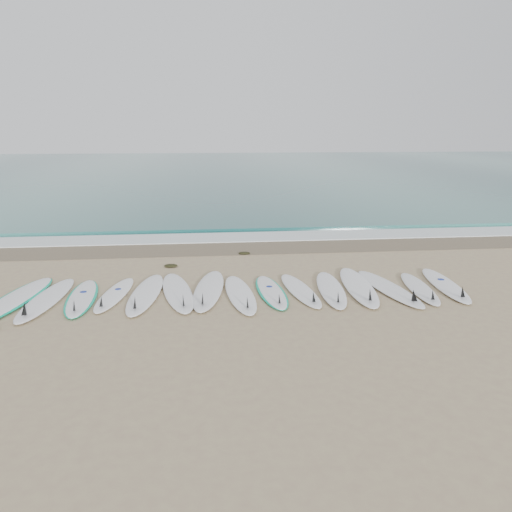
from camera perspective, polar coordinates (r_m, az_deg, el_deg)
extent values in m
plane|color=tan|center=(10.70, -1.96, -4.28)|extent=(120.00, 120.00, 0.00)
cube|color=#2B6966|center=(42.75, -5.17, 9.84)|extent=(120.00, 55.00, 0.03)
cube|color=brown|center=(14.63, -3.12, 0.90)|extent=(120.00, 1.80, 0.01)
cube|color=silver|center=(15.99, -3.39, 2.12)|extent=(120.00, 1.40, 0.04)
cube|color=#2B6966|center=(17.45, -3.63, 3.26)|extent=(120.00, 1.00, 0.10)
ellipsoid|color=white|center=(11.34, -25.71, -4.38)|extent=(1.05, 2.96, 0.09)
ellipsoid|color=#00B485|center=(11.35, -25.71, -4.42)|extent=(1.15, 3.00, 0.07)
ellipsoid|color=white|center=(11.07, -22.78, -4.53)|extent=(0.83, 2.82, 0.09)
cone|color=black|center=(10.14, -24.95, -5.49)|extent=(0.26, 0.32, 0.30)
ellipsoid|color=white|center=(10.93, -19.29, -4.47)|extent=(0.69, 2.45, 0.08)
ellipsoid|color=#00B485|center=(10.93, -19.28, -4.50)|extent=(0.77, 2.48, 0.06)
cone|color=black|center=(10.06, -20.07, -5.32)|extent=(0.22, 0.27, 0.26)
cylinder|color=navy|center=(11.14, -19.13, -3.89)|extent=(0.15, 0.15, 0.01)
ellipsoid|color=white|center=(10.93, -15.82, -4.21)|extent=(0.79, 2.34, 0.07)
cone|color=black|center=(10.13, -17.27, -5.00)|extent=(0.23, 0.27, 0.25)
cylinder|color=navy|center=(11.11, -15.49, -3.66)|extent=(0.15, 0.15, 0.01)
ellipsoid|color=white|center=(10.79, -12.49, -4.19)|extent=(0.82, 2.80, 0.09)
cone|color=black|center=(9.81, -13.68, -5.17)|extent=(0.26, 0.31, 0.29)
ellipsoid|color=white|center=(10.79, -8.96, -4.02)|extent=(1.01, 2.84, 0.09)
cone|color=black|center=(9.78, -8.32, -4.95)|extent=(0.28, 0.33, 0.30)
ellipsoid|color=white|center=(10.83, -5.41, -3.81)|extent=(0.95, 2.90, 0.09)
cone|color=black|center=(9.80, -6.13, -4.80)|extent=(0.28, 0.33, 0.30)
ellipsoid|color=white|center=(10.53, -1.84, -4.32)|extent=(0.74, 2.65, 0.08)
cone|color=black|center=(9.59, -0.99, -5.27)|extent=(0.24, 0.29, 0.28)
ellipsoid|color=white|center=(10.69, 1.74, -4.06)|extent=(0.61, 2.33, 0.07)
ellipsoid|color=#00B485|center=(10.69, 1.74, -4.09)|extent=(0.69, 2.35, 0.05)
cone|color=black|center=(9.86, 2.68, -4.85)|extent=(0.21, 0.26, 0.25)
cylinder|color=navy|center=(10.89, 1.52, -3.50)|extent=(0.14, 0.14, 0.01)
ellipsoid|color=white|center=(10.82, 5.04, -3.88)|extent=(0.78, 2.45, 0.08)
cone|color=black|center=(9.98, 6.60, -4.65)|extent=(0.23, 0.28, 0.26)
ellipsoid|color=white|center=(10.95, 8.55, -3.73)|extent=(0.81, 2.64, 0.08)
cone|color=black|center=(10.02, 9.37, -4.60)|extent=(0.25, 0.30, 0.28)
ellipsoid|color=white|center=(11.24, 11.59, -3.37)|extent=(0.86, 2.95, 0.09)
cone|color=black|center=(10.20, 12.90, -4.28)|extent=(0.27, 0.33, 0.31)
ellipsoid|color=white|center=(11.27, 14.88, -3.54)|extent=(0.96, 2.80, 0.09)
cone|color=black|center=(10.40, 17.59, -4.32)|extent=(0.27, 0.32, 0.29)
ellipsoid|color=white|center=(11.47, 18.15, -3.50)|extent=(0.74, 2.36, 0.07)
cone|color=black|center=(10.67, 19.55, -4.20)|extent=(0.22, 0.27, 0.25)
ellipsoid|color=white|center=(11.89, 20.76, -3.07)|extent=(0.81, 2.64, 0.08)
cone|color=black|center=(11.01, 22.54, -3.79)|extent=(0.25, 0.30, 0.28)
cylinder|color=navy|center=(12.10, 20.37, -2.52)|extent=(0.16, 0.16, 0.01)
ellipsoid|color=black|center=(12.85, -9.70, -1.10)|extent=(0.34, 0.26, 0.07)
ellipsoid|color=black|center=(13.93, -1.34, 0.33)|extent=(0.33, 0.25, 0.06)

